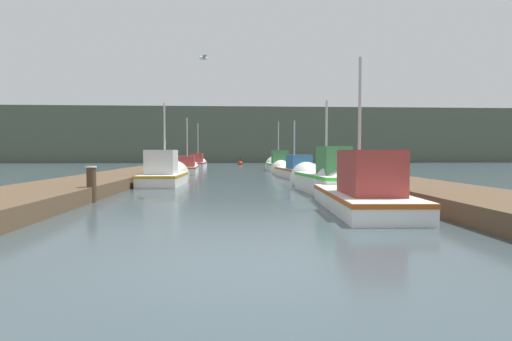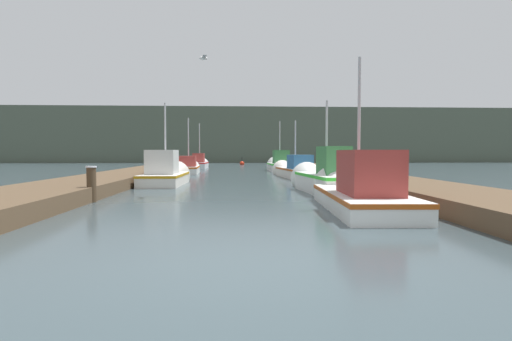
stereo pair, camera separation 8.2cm
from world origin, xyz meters
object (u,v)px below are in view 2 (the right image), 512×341
object	(u,v)px
fishing_boat_0	(356,191)
fishing_boat_6	(200,163)
channel_buoy	(242,163)
mooring_piling_1	(281,162)
fishing_boat_2	(166,174)
mooring_piling_0	(91,184)
fishing_boat_4	(189,168)
fishing_boat_1	(324,179)
fishing_boat_5	(279,164)
seagull_lead	(203,58)
fishing_boat_3	(294,170)
mooring_piling_2	(149,170)

from	to	relation	value
fishing_boat_0	fishing_boat_6	world-z (taller)	fishing_boat_6
channel_buoy	mooring_piling_1	bearing A→B (deg)	-60.74
fishing_boat_2	mooring_piling_0	xyz separation A→B (m)	(-1.07, -6.49, 0.07)
fishing_boat_6	fishing_boat_4	bearing A→B (deg)	-88.68
fishing_boat_6	channel_buoy	distance (m)	10.40
fishing_boat_1	fishing_boat_4	distance (m)	14.87
fishing_boat_5	seagull_lead	bearing A→B (deg)	-104.23
fishing_boat_1	channel_buoy	xyz separation A→B (m)	(-2.51, 31.81, -0.33)
fishing_boat_3	fishing_boat_5	xyz separation A→B (m)	(0.09, 8.44, 0.07)
channel_buoy	fishing_boat_6	bearing A→B (deg)	-112.85
mooring_piling_0	fishing_boat_4	bearing A→B (deg)	86.51
fishing_boat_3	mooring_piling_1	xyz separation A→B (m)	(1.13, 16.28, 0.10)
fishing_boat_2	mooring_piling_0	distance (m)	6.58
fishing_boat_4	mooring_piling_0	distance (m)	16.08
mooring_piling_0	mooring_piling_2	size ratio (longest dim) A/B	0.91
fishing_boat_1	fishing_boat_2	xyz separation A→B (m)	(-6.43, 3.81, -0.02)
mooring_piling_2	seagull_lead	bearing A→B (deg)	-63.34
mooring_piling_0	mooring_piling_2	xyz separation A→B (m)	(-0.00, 7.91, 0.05)
fishing_boat_1	mooring_piling_1	xyz separation A→B (m)	(1.27, 25.05, 0.03)
fishing_boat_4	mooring_piling_2	world-z (taller)	fishing_boat_4
fishing_boat_3	fishing_boat_5	world-z (taller)	fishing_boat_5
fishing_boat_4	mooring_piling_2	bearing A→B (deg)	-98.90
fishing_boat_3	fishing_boat_4	world-z (taller)	fishing_boat_4
fishing_boat_1	fishing_boat_4	size ratio (longest dim) A/B	1.05
channel_buoy	seagull_lead	size ratio (longest dim) A/B	1.86
fishing_boat_1	fishing_boat_4	xyz separation A→B (m)	(-6.52, 13.36, -0.09)
fishing_boat_6	mooring_piling_0	distance (m)	24.93
fishing_boat_5	mooring_piling_0	distance (m)	21.35
fishing_boat_1	fishing_boat_6	bearing A→B (deg)	101.13
fishing_boat_2	seagull_lead	world-z (taller)	seagull_lead
fishing_boat_2	fishing_boat_4	size ratio (longest dim) A/B	0.96
fishing_boat_5	seagull_lead	distance (m)	19.30
channel_buoy	seagull_lead	xyz separation A→B (m)	(-1.82, -32.89, 4.44)
channel_buoy	mooring_piling_2	bearing A→B (deg)	-100.62
fishing_boat_1	mooring_piling_1	size ratio (longest dim) A/B	4.97
fishing_boat_1	mooring_piling_2	size ratio (longest dim) A/B	4.32
fishing_boat_2	mooring_piling_1	size ratio (longest dim) A/B	4.54
fishing_boat_4	seagull_lead	world-z (taller)	seagull_lead
fishing_boat_0	mooring_piling_2	bearing A→B (deg)	131.41
fishing_boat_5	channel_buoy	bearing A→B (deg)	100.43
channel_buoy	fishing_boat_2	bearing A→B (deg)	-97.96
fishing_boat_5	seagull_lead	size ratio (longest dim) A/B	9.47
mooring_piling_0	fishing_boat_1	bearing A→B (deg)	19.70
fishing_boat_6	channel_buoy	world-z (taller)	fishing_boat_6
channel_buoy	fishing_boat_0	bearing A→B (deg)	-86.10
fishing_boat_5	mooring_piling_1	size ratio (longest dim) A/B	5.23
fishing_boat_1	fishing_boat_0	bearing A→B (deg)	-96.13
mooring_piling_1	mooring_piling_0	bearing A→B (deg)	-107.54
fishing_boat_3	seagull_lead	size ratio (longest dim) A/B	11.89
fishing_boat_0	fishing_boat_1	world-z (taller)	fishing_boat_0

